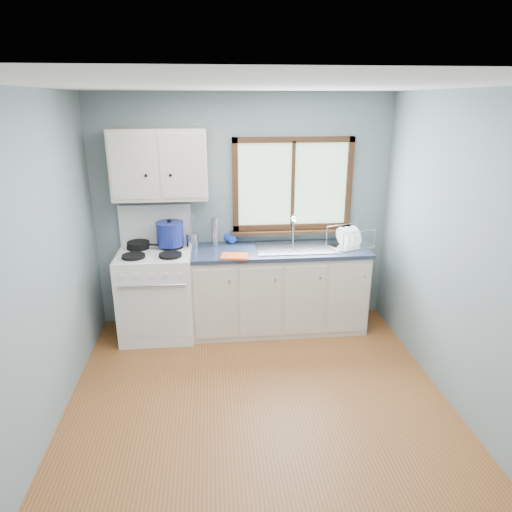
{
  "coord_description": "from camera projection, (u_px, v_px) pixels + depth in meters",
  "views": [
    {
      "loc": [
        -0.34,
        -3.05,
        2.42
      ],
      "look_at": [
        0.05,
        0.9,
        1.05
      ],
      "focal_mm": 32.0,
      "sensor_mm": 36.0,
      "label": 1
    }
  ],
  "objects": [
    {
      "name": "floor",
      "position": [
        261.0,
        416.0,
        3.69
      ],
      "size": [
        3.2,
        3.6,
        0.02
      ],
      "primitive_type": "cube",
      "color": "brown",
      "rests_on": "ground"
    },
    {
      "name": "ceiling",
      "position": [
        262.0,
        84.0,
        2.88
      ],
      "size": [
        3.2,
        3.6,
        0.02
      ],
      "primitive_type": "cube",
      "color": "white",
      "rests_on": "wall_back"
    },
    {
      "name": "wall_back",
      "position": [
        243.0,
        212.0,
        4.99
      ],
      "size": [
        3.2,
        0.02,
        2.5
      ],
      "primitive_type": "cube",
      "color": "gray",
      "rests_on": "ground"
    },
    {
      "name": "wall_front",
      "position": [
        318.0,
        454.0,
        1.58
      ],
      "size": [
        3.2,
        0.02,
        2.5
      ],
      "primitive_type": "cube",
      "color": "gray",
      "rests_on": "ground"
    },
    {
      "name": "wall_left",
      "position": [
        29.0,
        278.0,
        3.14
      ],
      "size": [
        0.02,
        3.6,
        2.5
      ],
      "primitive_type": "cube",
      "color": "gray",
      "rests_on": "ground"
    },
    {
      "name": "wall_right",
      "position": [
        473.0,
        263.0,
        3.43
      ],
      "size": [
        0.02,
        3.6,
        2.5
      ],
      "primitive_type": "cube",
      "color": "gray",
      "rests_on": "ground"
    },
    {
      "name": "gas_range",
      "position": [
        157.0,
        291.0,
        4.83
      ],
      "size": [
        0.76,
        0.69,
        1.36
      ],
      "color": "white",
      "rests_on": "floor"
    },
    {
      "name": "base_cabinets",
      "position": [
        278.0,
        293.0,
        4.99
      ],
      "size": [
        1.85,
        0.6,
        0.88
      ],
      "color": "beige",
      "rests_on": "floor"
    },
    {
      "name": "countertop",
      "position": [
        279.0,
        250.0,
        4.83
      ],
      "size": [
        1.89,
        0.64,
        0.04
      ],
      "primitive_type": "cube",
      "color": "#1C263B",
      "rests_on": "base_cabinets"
    },
    {
      "name": "sink",
      "position": [
        296.0,
        254.0,
        4.86
      ],
      "size": [
        0.84,
        0.46,
        0.44
      ],
      "color": "silver",
      "rests_on": "countertop"
    },
    {
      "name": "window",
      "position": [
        293.0,
        191.0,
        4.93
      ],
      "size": [
        1.36,
        0.1,
        1.03
      ],
      "color": "#9EC6A8",
      "rests_on": "wall_back"
    },
    {
      "name": "upper_cabinets",
      "position": [
        159.0,
        165.0,
        4.56
      ],
      "size": [
        0.95,
        0.35,
        0.7
      ],
      "color": "beige",
      "rests_on": "wall_back"
    },
    {
      "name": "skillet",
      "position": [
        139.0,
        244.0,
        4.78
      ],
      "size": [
        0.37,
        0.29,
        0.05
      ],
      "rotation": [
        0.0,
        0.0,
        -0.28
      ],
      "color": "black",
      "rests_on": "gas_range"
    },
    {
      "name": "stockpot",
      "position": [
        170.0,
        233.0,
        4.78
      ],
      "size": [
        0.35,
        0.35,
        0.28
      ],
      "rotation": [
        0.0,
        0.0,
        -0.24
      ],
      "color": "navy",
      "rests_on": "gas_range"
    },
    {
      "name": "utensil_crock",
      "position": [
        192.0,
        240.0,
        4.83
      ],
      "size": [
        0.14,
        0.14,
        0.4
      ],
      "rotation": [
        0.0,
        0.0,
        -0.08
      ],
      "color": "silver",
      "rests_on": "countertop"
    },
    {
      "name": "thermos",
      "position": [
        215.0,
        232.0,
        4.87
      ],
      "size": [
        0.08,
        0.08,
        0.31
      ],
      "primitive_type": "cylinder",
      "rotation": [
        0.0,
        0.0,
        -0.16
      ],
      "color": "silver",
      "rests_on": "countertop"
    },
    {
      "name": "soap_bottle",
      "position": [
        233.0,
        232.0,
        4.93
      ],
      "size": [
        0.15,
        0.15,
        0.28
      ],
      "primitive_type": "imported",
      "rotation": [
        0.0,
        0.0,
        0.43
      ],
      "color": "blue",
      "rests_on": "countertop"
    },
    {
      "name": "dish_towel",
      "position": [
        235.0,
        256.0,
        4.56
      ],
      "size": [
        0.3,
        0.24,
        0.02
      ],
      "primitive_type": "cube",
      "rotation": [
        0.0,
        0.0,
        -0.17
      ],
      "color": "#F25B20",
      "rests_on": "countertop"
    },
    {
      "name": "dish_rack",
      "position": [
        349.0,
        241.0,
        4.89
      ],
      "size": [
        0.51,
        0.45,
        0.22
      ],
      "rotation": [
        0.0,
        0.0,
        0.36
      ],
      "color": "silver",
      "rests_on": "countertop"
    }
  ]
}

